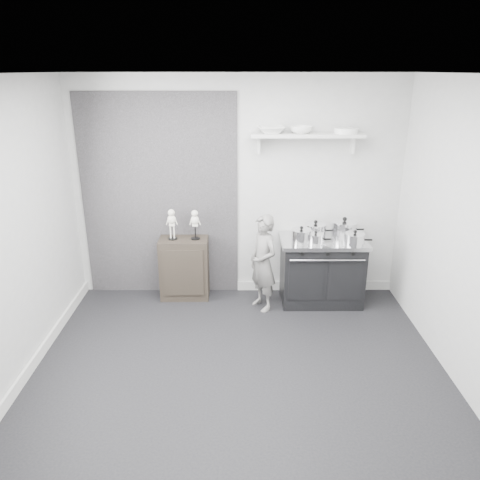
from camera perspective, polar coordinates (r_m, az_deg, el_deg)
ground at (r=4.66m, az=-0.23°, el=-15.80°), size 4.00×4.00×0.00m
room_shell at (r=4.07m, az=-1.52°, el=4.53°), size 4.02×3.62×2.71m
wall_shelf at (r=5.55m, az=8.16°, el=12.44°), size 1.30×0.26×0.24m
stove at (r=5.83m, az=9.90°, el=-3.65°), size 1.02×0.64×0.82m
side_cabinet at (r=5.91m, az=-6.77°, el=-3.41°), size 0.60×0.35×0.78m
child at (r=5.51m, az=2.84°, el=-2.81°), size 0.46×0.51×1.17m
pot_front_left at (r=5.51m, az=7.48°, el=0.51°), size 0.32×0.24×0.20m
pot_back_left at (r=5.74m, az=9.17°, el=1.23°), size 0.35×0.27×0.20m
pot_back_right at (r=5.79m, az=12.57°, el=1.35°), size 0.40×0.31×0.25m
pot_front_right at (r=5.54m, az=13.80°, el=0.09°), size 0.32×0.23×0.18m
pot_front_center at (r=5.50m, az=9.20°, el=0.18°), size 0.28×0.19×0.15m
skeleton_full at (r=5.71m, az=-8.31°, el=2.17°), size 0.12×0.08×0.43m
skeleton_torso at (r=5.68m, az=-5.51°, el=2.14°), size 0.12×0.08×0.42m
bowl_large at (r=5.49m, az=3.86°, el=13.25°), size 0.32×0.32×0.08m
bowl_small at (r=5.53m, az=7.46°, el=13.19°), size 0.26×0.26×0.08m
plate_stack at (r=5.62m, az=12.79°, el=12.88°), size 0.27×0.27×0.06m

